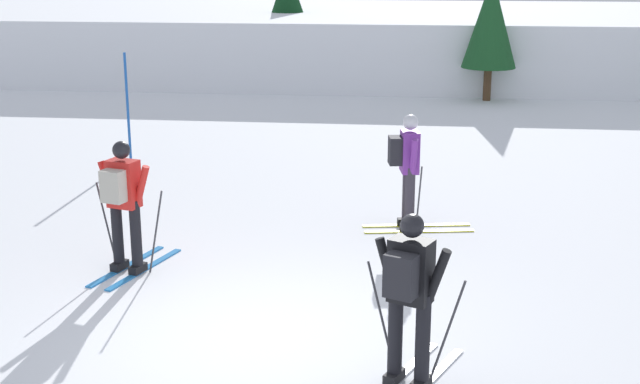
# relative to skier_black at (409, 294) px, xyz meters

# --- Properties ---
(ground_plane) EXTENTS (120.00, 120.00, 0.00)m
(ground_plane) POSITION_rel_skier_black_xyz_m (-1.59, 0.90, -0.96)
(ground_plane) COLOR white
(far_snow_ridge) EXTENTS (80.00, 8.76, 1.96)m
(far_snow_ridge) POSITION_rel_skier_black_xyz_m (-1.59, 20.80, 0.03)
(far_snow_ridge) COLOR white
(far_snow_ridge) RESTS_ON ground
(skier_black) EXTENTS (1.00, 1.61, 1.71)m
(skier_black) POSITION_rel_skier_black_xyz_m (0.00, 0.00, 0.00)
(skier_black) COLOR silver
(skier_black) RESTS_ON ground
(skier_red) EXTENTS (0.97, 1.64, 1.71)m
(skier_red) POSITION_rel_skier_black_xyz_m (-3.57, 2.63, 0.00)
(skier_red) COLOR #237AC6
(skier_red) RESTS_ON ground
(skier_purple) EXTENTS (1.64, 0.99, 1.71)m
(skier_purple) POSITION_rel_skier_black_xyz_m (-0.07, 4.79, -0.00)
(skier_purple) COLOR gold
(skier_purple) RESTS_ON ground
(trail_marker_pole) EXTENTS (0.05, 0.05, 2.08)m
(trail_marker_pole) POSITION_rel_skier_black_xyz_m (-5.46, 8.51, 0.09)
(trail_marker_pole) COLOR #1E56AD
(trail_marker_pole) RESTS_ON ground
(conifer_far_left) EXTENTS (1.90, 1.90, 3.44)m
(conifer_far_left) POSITION_rel_skier_black_xyz_m (-4.15, 20.72, 1.10)
(conifer_far_left) COLOR #513823
(conifer_far_left) RESTS_ON ground
(conifer_far_right) EXTENTS (1.45, 1.45, 3.31)m
(conifer_far_right) POSITION_rel_skier_black_xyz_m (1.93, 16.16, 1.13)
(conifer_far_right) COLOR #513823
(conifer_far_right) RESTS_ON ground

